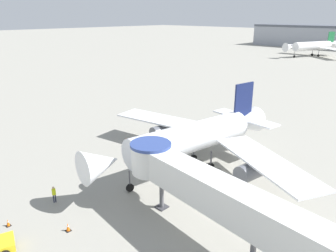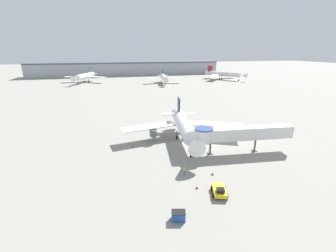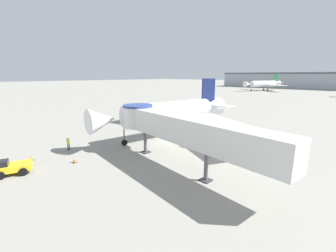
{
  "view_description": "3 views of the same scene",
  "coord_description": "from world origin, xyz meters",
  "px_view_note": "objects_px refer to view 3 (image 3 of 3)",
  "views": [
    {
      "loc": [
        21.7,
        -26.63,
        18.46
      ],
      "look_at": [
        -6.64,
        2.8,
        4.43
      ],
      "focal_mm": 35.0,
      "sensor_mm": 36.0,
      "label": 1
    },
    {
      "loc": [
        -19.97,
        -49.45,
        22.75
      ],
      "look_at": [
        -6.35,
        1.58,
        4.89
      ],
      "focal_mm": 24.0,
      "sensor_mm": 36.0,
      "label": 2
    },
    {
      "loc": [
        24.26,
        -25.44,
        10.48
      ],
      "look_at": [
        0.31,
        -0.89,
        2.64
      ],
      "focal_mm": 24.0,
      "sensor_mm": 36.0,
      "label": 3
    }
  ],
  "objects_px": {
    "traffic_cone_near_nose": "(74,160)",
    "pushback_tug_yellow": "(12,167)",
    "traffic_cone_apron_front": "(31,158)",
    "jet_bridge": "(176,127)",
    "traffic_cone_port_wing": "(128,123)",
    "background_jet_green_tail": "(264,84)",
    "main_airplane": "(173,112)",
    "ground_crew_marshaller": "(68,143)"
  },
  "relations": [
    {
      "from": "pushback_tug_yellow",
      "to": "traffic_cone_port_wing",
      "type": "bearing_deg",
      "value": 134.23
    },
    {
      "from": "main_airplane",
      "to": "jet_bridge",
      "type": "relative_size",
      "value": 1.42
    },
    {
      "from": "main_airplane",
      "to": "jet_bridge",
      "type": "height_order",
      "value": "main_airplane"
    },
    {
      "from": "jet_bridge",
      "to": "background_jet_green_tail",
      "type": "height_order",
      "value": "background_jet_green_tail"
    },
    {
      "from": "jet_bridge",
      "to": "traffic_cone_port_wing",
      "type": "relative_size",
      "value": 37.79
    },
    {
      "from": "traffic_cone_port_wing",
      "to": "ground_crew_marshaller",
      "type": "distance_m",
      "value": 17.89
    },
    {
      "from": "ground_crew_marshaller",
      "to": "pushback_tug_yellow",
      "type": "bearing_deg",
      "value": 37.45
    },
    {
      "from": "main_airplane",
      "to": "traffic_cone_port_wing",
      "type": "bearing_deg",
      "value": -171.3
    },
    {
      "from": "main_airplane",
      "to": "traffic_cone_port_wing",
      "type": "relative_size",
      "value": 53.83
    },
    {
      "from": "traffic_cone_apron_front",
      "to": "traffic_cone_port_wing",
      "type": "distance_m",
      "value": 22.64
    },
    {
      "from": "traffic_cone_apron_front",
      "to": "background_jet_green_tail",
      "type": "xyz_separation_m",
      "value": [
        -29.49,
        146.62,
        4.38
      ]
    },
    {
      "from": "traffic_cone_apron_front",
      "to": "traffic_cone_near_nose",
      "type": "xyz_separation_m",
      "value": [
        4.61,
        3.45,
        0.04
      ]
    },
    {
      "from": "jet_bridge",
      "to": "traffic_cone_port_wing",
      "type": "distance_m",
      "value": 25.32
    },
    {
      "from": "main_airplane",
      "to": "background_jet_green_tail",
      "type": "relative_size",
      "value": 1.07
    },
    {
      "from": "jet_bridge",
      "to": "pushback_tug_yellow",
      "type": "bearing_deg",
      "value": -122.97
    },
    {
      "from": "traffic_cone_near_nose",
      "to": "pushback_tug_yellow",
      "type": "bearing_deg",
      "value": -105.58
    },
    {
      "from": "traffic_cone_near_nose",
      "to": "ground_crew_marshaller",
      "type": "distance_m",
      "value": 5.49
    },
    {
      "from": "background_jet_green_tail",
      "to": "traffic_cone_near_nose",
      "type": "bearing_deg",
      "value": -55.34
    },
    {
      "from": "main_airplane",
      "to": "background_jet_green_tail",
      "type": "xyz_separation_m",
      "value": [
        -34.14,
        125.66,
        0.58
      ]
    },
    {
      "from": "pushback_tug_yellow",
      "to": "background_jet_green_tail",
      "type": "xyz_separation_m",
      "value": [
        -32.42,
        149.2,
        3.96
      ]
    },
    {
      "from": "pushback_tug_yellow",
      "to": "traffic_cone_port_wing",
      "type": "distance_m",
      "value": 26.2
    },
    {
      "from": "main_airplane",
      "to": "jet_bridge",
      "type": "xyz_separation_m",
      "value": [
        9.64,
        -9.73,
        0.62
      ]
    },
    {
      "from": "traffic_cone_port_wing",
      "to": "traffic_cone_near_nose",
      "type": "bearing_deg",
      "value": -52.75
    },
    {
      "from": "main_airplane",
      "to": "traffic_cone_port_wing",
      "type": "height_order",
      "value": "main_airplane"
    },
    {
      "from": "ground_crew_marshaller",
      "to": "background_jet_green_tail",
      "type": "relative_size",
      "value": 0.06
    },
    {
      "from": "pushback_tug_yellow",
      "to": "traffic_cone_near_nose",
      "type": "bearing_deg",
      "value": 92.37
    },
    {
      "from": "main_airplane",
      "to": "pushback_tug_yellow",
      "type": "distance_m",
      "value": 23.85
    },
    {
      "from": "pushback_tug_yellow",
      "to": "background_jet_green_tail",
      "type": "height_order",
      "value": "background_jet_green_tail"
    },
    {
      "from": "traffic_cone_apron_front",
      "to": "traffic_cone_near_nose",
      "type": "bearing_deg",
      "value": 36.81
    },
    {
      "from": "main_airplane",
      "to": "traffic_cone_near_nose",
      "type": "relative_size",
      "value": 42.2
    },
    {
      "from": "jet_bridge",
      "to": "traffic_cone_near_nose",
      "type": "distance_m",
      "value": 13.18
    },
    {
      "from": "traffic_cone_apron_front",
      "to": "ground_crew_marshaller",
      "type": "bearing_deg",
      "value": 97.29
    },
    {
      "from": "ground_crew_marshaller",
      "to": "background_jet_green_tail",
      "type": "height_order",
      "value": "background_jet_green_tail"
    },
    {
      "from": "pushback_tug_yellow",
      "to": "traffic_cone_near_nose",
      "type": "relative_size",
      "value": 5.26
    },
    {
      "from": "jet_bridge",
      "to": "traffic_cone_near_nose",
      "type": "bearing_deg",
      "value": -134.74
    },
    {
      "from": "main_airplane",
      "to": "pushback_tug_yellow",
      "type": "height_order",
      "value": "main_airplane"
    },
    {
      "from": "traffic_cone_apron_front",
      "to": "background_jet_green_tail",
      "type": "height_order",
      "value": "background_jet_green_tail"
    },
    {
      "from": "jet_bridge",
      "to": "main_airplane",
      "type": "bearing_deg",
      "value": 141.24
    },
    {
      "from": "traffic_cone_near_nose",
      "to": "background_jet_green_tail",
      "type": "height_order",
      "value": "background_jet_green_tail"
    },
    {
      "from": "pushback_tug_yellow",
      "to": "traffic_cone_near_nose",
      "type": "xyz_separation_m",
      "value": [
        1.68,
        6.03,
        -0.39
      ]
    },
    {
      "from": "ground_crew_marshaller",
      "to": "background_jet_green_tail",
      "type": "xyz_separation_m",
      "value": [
        -28.86,
        141.67,
        3.67
      ]
    },
    {
      "from": "ground_crew_marshaller",
      "to": "background_jet_green_tail",
      "type": "distance_m",
      "value": 144.63
    }
  ]
}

